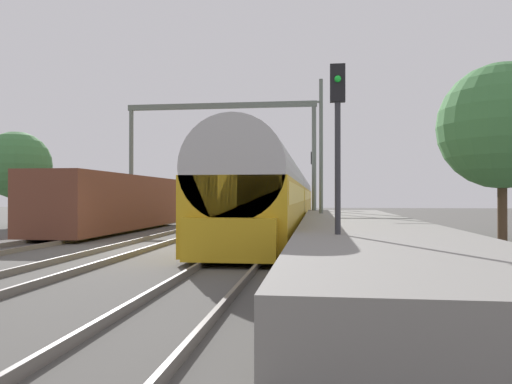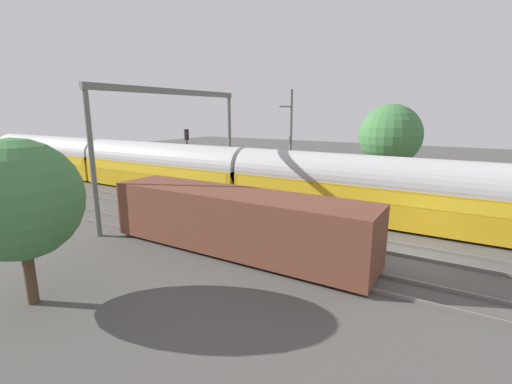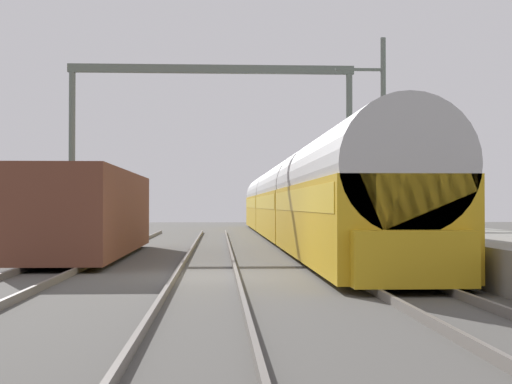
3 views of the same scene
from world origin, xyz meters
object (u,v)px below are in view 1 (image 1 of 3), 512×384
at_px(passenger_train, 288,194).
at_px(person_crossing, 300,210).
at_px(catenary_gantry, 220,137).
at_px(railway_signal_far, 313,177).
at_px(railway_signal_near, 338,139).
at_px(freight_car, 114,203).

height_order(passenger_train, person_crossing, passenger_train).
xyz_separation_m(passenger_train, catenary_gantry, (-4.03, -5.52, 3.66)).
bearing_deg(person_crossing, railway_signal_far, -62.64).
distance_m(railway_signal_near, catenary_gantry, 20.61).
relative_size(passenger_train, freight_car, 3.78).
height_order(railway_signal_near, catenary_gantry, catenary_gantry).
distance_m(freight_car, railway_signal_near, 16.15).
relative_size(person_crossing, catenary_gantry, 0.14).
xyz_separation_m(freight_car, person_crossing, (9.29, 4.55, -0.44)).
bearing_deg(freight_car, railway_signal_far, 49.68).
distance_m(railway_signal_far, catenary_gantry, 7.76).
height_order(passenger_train, railway_signal_far, railway_signal_far).
distance_m(railway_signal_near, railway_signal_far, 23.71).
height_order(person_crossing, railway_signal_far, railway_signal_far).
distance_m(person_crossing, railway_signal_far, 7.57).
height_order(passenger_train, freight_car, passenger_train).
xyz_separation_m(passenger_train, railway_signal_near, (2.68, -24.85, 1.21)).
bearing_deg(catenary_gantry, person_crossing, -28.49).
relative_size(railway_signal_near, catenary_gantry, 0.40).
xyz_separation_m(freight_car, railway_signal_near, (10.74, -11.93, 1.71)).
height_order(person_crossing, catenary_gantry, catenary_gantry).
xyz_separation_m(passenger_train, person_crossing, (1.22, -8.37, -0.94)).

